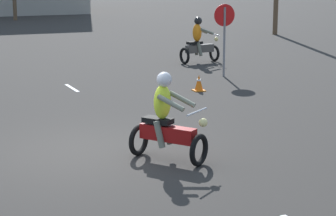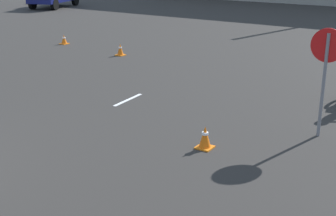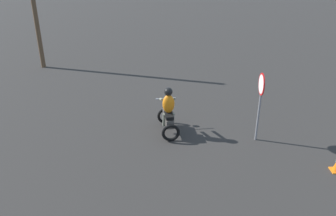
# 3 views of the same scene
# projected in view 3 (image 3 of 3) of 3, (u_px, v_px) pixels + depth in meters

# --- Properties ---
(motorcycle_rider_background) EXTENTS (1.55, 0.88, 1.66)m
(motorcycle_rider_background) POSITION_uv_depth(u_px,v_px,m) (168.00, 113.00, 11.02)
(motorcycle_rider_background) COLOR black
(motorcycle_rider_background) RESTS_ON ground
(stop_sign) EXTENTS (0.70, 0.08, 2.30)m
(stop_sign) POSITION_uv_depth(u_px,v_px,m) (261.00, 94.00, 10.18)
(stop_sign) COLOR slate
(stop_sign) RESTS_ON ground
(utility_pole_near) EXTENTS (0.24, 0.24, 7.11)m
(utility_pole_near) POSITION_uv_depth(u_px,v_px,m) (33.00, 1.00, 16.83)
(utility_pole_near) COLOR brown
(utility_pole_near) RESTS_ON ground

